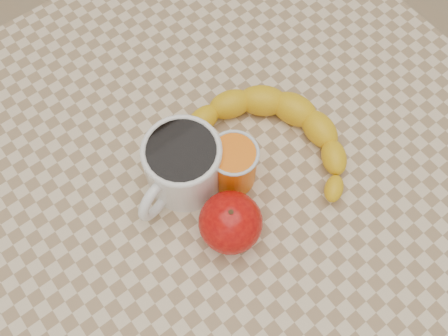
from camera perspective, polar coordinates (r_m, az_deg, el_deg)
ground at (r=1.37m, az=-0.00°, el=-13.87°), size 3.00×3.00×0.00m
table at (r=0.73m, az=-0.00°, el=-3.55°), size 0.80×0.80×0.75m
coffee_mug at (r=0.61m, az=-4.83°, el=0.39°), size 0.14×0.12×0.08m
orange_juice_glass at (r=0.61m, az=1.07°, el=0.40°), size 0.06×0.06×0.07m
apple at (r=0.59m, az=0.76°, el=-6.23°), size 0.10×0.10×0.07m
banana at (r=0.65m, az=5.48°, el=3.27°), size 0.38×0.40×0.04m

